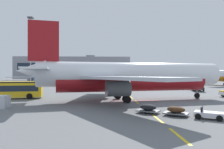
{
  "coord_description": "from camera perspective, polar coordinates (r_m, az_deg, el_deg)",
  "views": [
    {
      "loc": [
        12.68,
        -11.91,
        4.28
      ],
      "look_at": [
        14.56,
        28.65,
        4.23
      ],
      "focal_mm": 33.5,
      "sensor_mm": 36.0,
      "label": 1
    }
  ],
  "objects": [
    {
      "name": "airliner_far_center",
      "position": [
        99.23,
        -19.04,
        -0.55
      ],
      "size": [
        25.45,
        26.95,
        9.96
      ],
      "color": "silver",
      "rests_on": "ground"
    },
    {
      "name": "apron_paint_markings",
      "position": [
        48.58,
        3.66,
        -4.98
      ],
      "size": [
        8.0,
        94.04,
        0.01
      ],
      "color": "yellow",
      "rests_on": "ground"
    },
    {
      "name": "fuel_service_truck",
      "position": [
        58.66,
        22.17,
        -2.51
      ],
      "size": [
        4.18,
        7.39,
        3.14
      ],
      "color": "black",
      "rests_on": "ground"
    },
    {
      "name": "airliner_foreground",
      "position": [
        34.12,
        4.94,
        -0.49
      ],
      "size": [
        34.67,
        33.99,
        12.2
      ],
      "color": "white",
      "rests_on": "ground"
    },
    {
      "name": "ground",
      "position": [
        58.82,
        25.1,
        -4.11
      ],
      "size": [
        400.0,
        400.0,
        0.0
      ],
      "primitive_type": "plane",
      "color": "slate"
    },
    {
      "name": "apron_shuttle_bus",
      "position": [
        40.81,
        -26.93,
        -3.5
      ],
      "size": [
        12.3,
        4.61,
        3.0
      ],
      "color": "yellow",
      "rests_on": "ground"
    },
    {
      "name": "airliner_mid_left",
      "position": [
        93.33,
        28.07,
        -0.25
      ],
      "size": [
        27.45,
        28.42,
        11.66
      ],
      "color": "silver",
      "rests_on": "ground"
    },
    {
      "name": "terminal_satellite",
      "position": [
        147.69,
        -10.32,
        1.49
      ],
      "size": [
        76.16,
        18.87,
        17.49
      ],
      "color": "gray",
      "rests_on": "ground"
    },
    {
      "name": "uld_cargo_container",
      "position": [
        29.92,
        -27.94,
        -6.62
      ],
      "size": [
        1.66,
        1.62,
        1.6
      ],
      "color": "#B7BCC6",
      "rests_on": "ground"
    },
    {
      "name": "apron_light_mast_near",
      "position": [
        80.37,
        -21.32,
        7.96
      ],
      "size": [
        1.8,
        1.8,
        24.62
      ],
      "color": "slate",
      "rests_on": "ground"
    },
    {
      "name": "catering_truck",
      "position": [
        53.13,
        -25.68,
        -2.78
      ],
      "size": [
        7.38,
        4.98,
        3.14
      ],
      "color": "black",
      "rests_on": "ground"
    },
    {
      "name": "baggage_train",
      "position": [
        22.72,
        17.14,
        -9.45
      ],
      "size": [
        8.06,
        5.8,
        1.14
      ],
      "color": "silver",
      "rests_on": "ground"
    }
  ]
}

